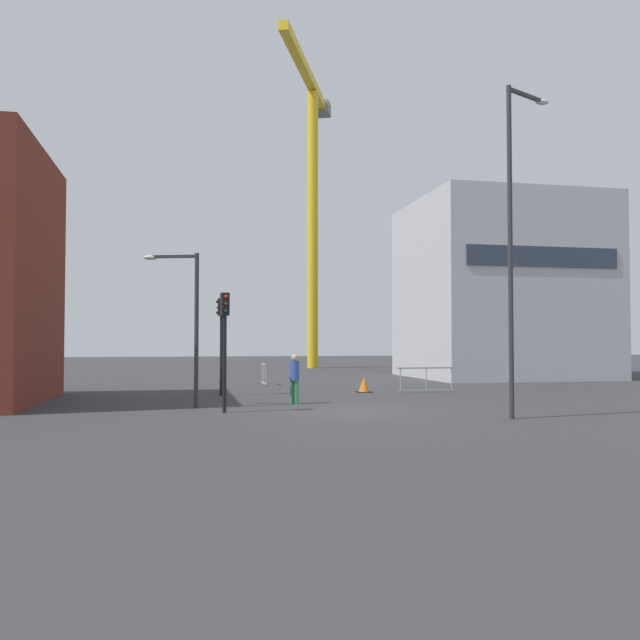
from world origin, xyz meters
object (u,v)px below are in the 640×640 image
at_px(traffic_light_corner, 221,330).
at_px(pedestrian_walking, 294,375).
at_px(construction_crane, 312,177).
at_px(traffic_cone_on_verge, 364,385).
at_px(streetlamp_tall, 514,227).
at_px(streetlamp_short, 188,312).
at_px(traffic_light_island, 225,331).

distance_m(traffic_light_corner, pedestrian_walking, 4.99).
relative_size(construction_crane, traffic_cone_on_verge, 37.13).
bearing_deg(construction_crane, streetlamp_tall, -91.76).
xyz_separation_m(streetlamp_tall, traffic_light_corner, (-7.75, 9.61, -2.80)).
bearing_deg(streetlamp_short, traffic_light_corner, 73.95).
height_order(streetlamp_tall, traffic_cone_on_verge, streetlamp_tall).
height_order(streetlamp_short, traffic_light_island, streetlamp_short).
bearing_deg(pedestrian_walking, traffic_light_island, -137.51).
distance_m(streetlamp_tall, traffic_cone_on_verge, 11.49).
bearing_deg(pedestrian_walking, construction_crane, 77.94).
height_order(construction_crane, traffic_light_corner, construction_crane).
relative_size(pedestrian_walking, traffic_cone_on_verge, 2.64).
distance_m(construction_crane, traffic_light_island, 36.71).
xyz_separation_m(streetlamp_short, traffic_light_corner, (1.35, 4.69, -0.51)).
height_order(streetlamp_tall, pedestrian_walking, streetlamp_tall).
distance_m(streetlamp_tall, streetlamp_short, 10.59).
bearing_deg(streetlamp_short, streetlamp_tall, -28.44).
height_order(construction_crane, pedestrian_walking, construction_crane).
height_order(streetlamp_tall, traffic_light_corner, streetlamp_tall).
bearing_deg(traffic_light_island, traffic_cone_on_verge, 47.70).
xyz_separation_m(streetlamp_tall, streetlamp_short, (-9.10, 4.93, -2.29)).
bearing_deg(traffic_light_island, traffic_light_corner, 87.86).
xyz_separation_m(construction_crane, traffic_light_island, (-9.10, -32.94, -13.42)).
distance_m(streetlamp_short, traffic_cone_on_verge, 9.55).
bearing_deg(streetlamp_tall, traffic_light_island, 158.39).
bearing_deg(traffic_light_corner, streetlamp_tall, -51.13).
relative_size(streetlamp_tall, traffic_light_island, 2.59).
distance_m(pedestrian_walking, traffic_cone_on_verge, 6.04).
bearing_deg(streetlamp_tall, traffic_light_corner, 128.87).
distance_m(streetlamp_tall, traffic_light_island, 9.09).
relative_size(streetlamp_short, traffic_light_corner, 1.30).
bearing_deg(streetlamp_tall, traffic_cone_on_verge, 99.13).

